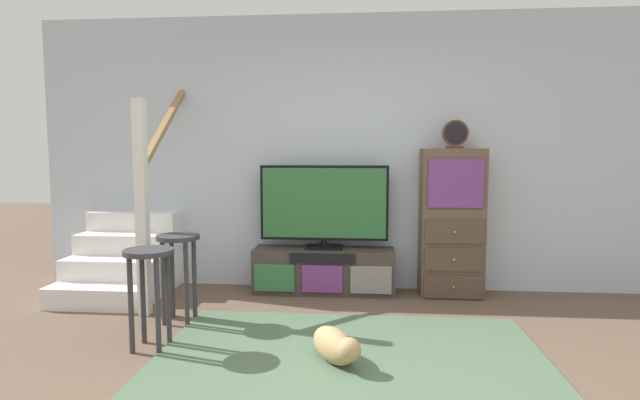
% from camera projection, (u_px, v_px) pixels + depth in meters
% --- Properties ---
extents(back_wall, '(6.40, 0.12, 2.70)m').
position_uv_depth(back_wall, '(356.00, 153.00, 5.02)').
color(back_wall, silver).
rests_on(back_wall, ground_plane).
extents(area_rug, '(2.60, 1.80, 0.01)m').
position_uv_depth(area_rug, '(350.00, 360.00, 3.31)').
color(area_rug, '#4C664C').
rests_on(area_rug, ground_plane).
extents(media_console, '(1.36, 0.38, 0.43)m').
position_uv_depth(media_console, '(324.00, 271.00, 4.89)').
color(media_console, '#423833').
rests_on(media_console, ground_plane).
extents(television, '(1.24, 0.22, 0.81)m').
position_uv_depth(television, '(324.00, 205.00, 4.85)').
color(television, black).
rests_on(television, media_console).
extents(side_cabinet, '(0.58, 0.38, 1.40)m').
position_uv_depth(side_cabinet, '(451.00, 223.00, 4.75)').
color(side_cabinet, brown).
rests_on(side_cabinet, ground_plane).
extents(desk_clock, '(0.24, 0.08, 0.27)m').
position_uv_depth(desk_clock, '(455.00, 134.00, 4.66)').
color(desk_clock, '#4C3823').
rests_on(desk_clock, side_cabinet).
extents(staircase, '(1.00, 1.36, 2.20)m').
position_uv_depth(staircase, '(132.00, 251.00, 5.06)').
color(staircase, white).
rests_on(staircase, ground_plane).
extents(bar_stool_near, '(0.34, 0.34, 0.70)m').
position_uv_depth(bar_stool_near, '(149.00, 275.00, 3.46)').
color(bar_stool_near, '#333338').
rests_on(bar_stool_near, ground_plane).
extents(bar_stool_far, '(0.34, 0.34, 0.71)m').
position_uv_depth(bar_stool_far, '(179.00, 257.00, 4.02)').
color(bar_stool_far, '#333338').
rests_on(bar_stool_far, ground_plane).
extents(dog, '(0.40, 0.49, 0.23)m').
position_uv_depth(dog, '(335.00, 346.00, 3.26)').
color(dog, tan).
rests_on(dog, ground_plane).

